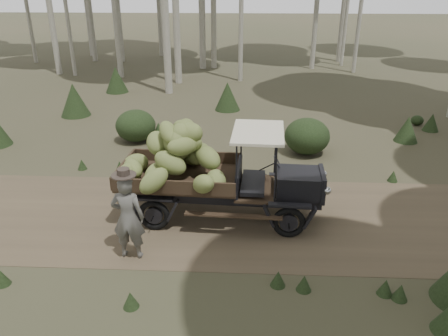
{
  "coord_description": "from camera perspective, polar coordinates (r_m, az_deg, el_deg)",
  "views": [
    {
      "loc": [
        2.0,
        -8.56,
        5.0
      ],
      "look_at": [
        1.58,
        0.09,
        1.19
      ],
      "focal_mm": 35.0,
      "sensor_mm": 36.0,
      "label": 1
    }
  ],
  "objects": [
    {
      "name": "ground",
      "position": [
        10.11,
        -9.04,
        -6.23
      ],
      "size": [
        120.0,
        120.0,
        0.0
      ],
      "primitive_type": "plane",
      "color": "#473D2B",
      "rests_on": "ground"
    },
    {
      "name": "banana_truck",
      "position": [
        9.44,
        -3.71,
        0.82
      ],
      "size": [
        4.69,
        2.29,
        2.3
      ],
      "rotation": [
        0.0,
        0.0,
        -0.06
      ],
      "color": "black",
      "rests_on": "ground"
    },
    {
      "name": "undergrowth",
      "position": [
        9.53,
        -1.66,
        -4.03
      ],
      "size": [
        24.57,
        21.8,
        1.37
      ],
      "color": "#233319",
      "rests_on": "ground"
    },
    {
      "name": "farmer",
      "position": [
        8.41,
        -12.44,
        -6.22
      ],
      "size": [
        0.64,
        0.48,
        1.86
      ],
      "rotation": [
        0.0,
        0.0,
        3.1
      ],
      "color": "#595651",
      "rests_on": "ground"
    },
    {
      "name": "dirt_track",
      "position": [
        10.11,
        -9.04,
        -6.21
      ],
      "size": [
        70.0,
        4.0,
        0.01
      ],
      "primitive_type": "cube",
      "color": "brown",
      "rests_on": "ground"
    }
  ]
}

